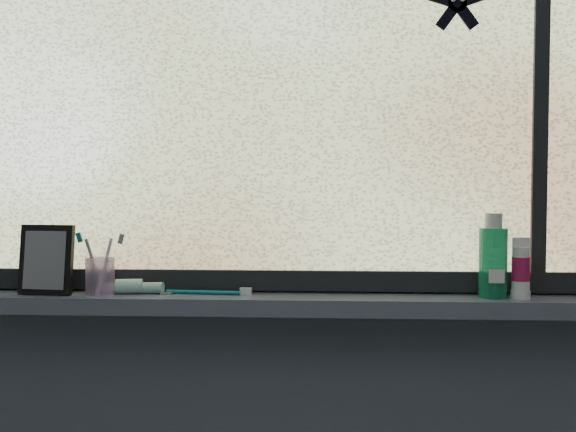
% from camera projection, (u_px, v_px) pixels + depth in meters
% --- Properties ---
extents(wall_back, '(3.00, 0.01, 2.50)m').
position_uv_depth(wall_back, '(291.00, 199.00, 1.61)').
color(wall_back, '#9EA3A8').
rests_on(wall_back, ground).
extents(windowsill, '(1.62, 0.14, 0.04)m').
position_uv_depth(windowsill, '(289.00, 304.00, 1.55)').
color(windowsill, '#4C5466').
rests_on(windowsill, wall_back).
extents(window_pane, '(1.50, 0.01, 1.00)m').
position_uv_depth(window_pane, '(290.00, 86.00, 1.57)').
color(window_pane, silver).
rests_on(window_pane, wall_back).
extents(frame_bottom, '(1.60, 0.03, 0.05)m').
position_uv_depth(frame_bottom, '(290.00, 280.00, 1.59)').
color(frame_bottom, black).
rests_on(frame_bottom, windowsill).
extents(frame_mullion, '(0.03, 0.03, 1.00)m').
position_uv_depth(frame_mullion, '(540.00, 83.00, 1.54)').
color(frame_mullion, black).
rests_on(frame_mullion, wall_back).
extents(starfish_sticker, '(0.15, 0.02, 0.15)m').
position_uv_depth(starfish_sticker, '(457.00, 3.00, 1.53)').
color(starfish_sticker, black).
rests_on(starfish_sticker, window_pane).
extents(vanity_mirror, '(0.14, 0.08, 0.17)m').
position_uv_depth(vanity_mirror, '(46.00, 260.00, 1.56)').
color(vanity_mirror, black).
rests_on(vanity_mirror, windowsill).
extents(toothpaste_tube, '(0.21, 0.06, 0.04)m').
position_uv_depth(toothpaste_tube, '(138.00, 286.00, 1.57)').
color(toothpaste_tube, white).
rests_on(toothpaste_tube, windowsill).
extents(toothbrush_cup, '(0.08, 0.08, 0.09)m').
position_uv_depth(toothbrush_cup, '(100.00, 277.00, 1.55)').
color(toothbrush_cup, '#B497C8').
rests_on(toothbrush_cup, windowsill).
extents(toothbrush_lying, '(0.23, 0.04, 0.02)m').
position_uv_depth(toothbrush_lying, '(203.00, 291.00, 1.56)').
color(toothbrush_lying, '#0D6C76').
rests_on(toothbrush_lying, windowsill).
extents(mouthwash_bottle, '(0.08, 0.08, 0.16)m').
position_uv_depth(mouthwash_bottle, '(493.00, 255.00, 1.51)').
color(mouthwash_bottle, '#1B8E60').
rests_on(mouthwash_bottle, windowsill).
extents(cream_tube, '(0.05, 0.05, 0.10)m').
position_uv_depth(cream_tube, '(521.00, 266.00, 1.50)').
color(cream_tube, silver).
rests_on(cream_tube, windowsill).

